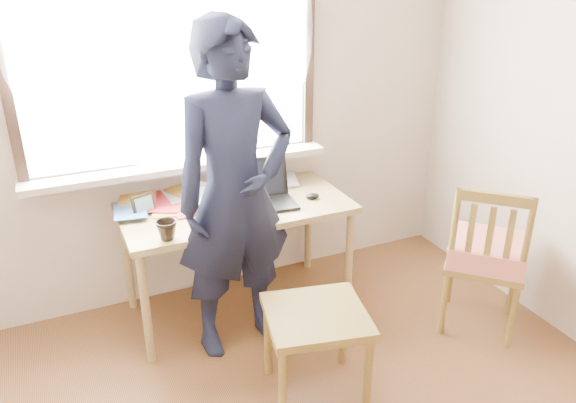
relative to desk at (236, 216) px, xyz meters
name	(u,v)px	position (x,y,z in m)	size (l,w,h in m)	color
room_shell	(354,116)	(-0.07, -1.43, 0.98)	(3.52, 4.02, 2.61)	#BDAC98
desk	(236,216)	(0.00, 0.00, 0.00)	(1.36, 0.68, 0.73)	olive
laptop	(262,193)	(0.16, -0.03, 0.13)	(0.39, 0.33, 0.25)	black
mug_white	(199,192)	(-0.17, 0.17, 0.13)	(0.13, 0.13, 0.10)	white
mug_dark	(167,230)	(-0.47, -0.27, 0.13)	(0.11, 0.11, 0.10)	black
mouse	(312,196)	(0.47, -0.10, 0.09)	(0.09, 0.06, 0.03)	black
desk_clutter	(155,202)	(-0.44, 0.19, 0.10)	(0.74, 0.53, 0.05)	white
book_a	(165,197)	(-0.37, 0.26, 0.09)	(0.21, 0.29, 0.03)	white
book_b	(268,181)	(0.32, 0.27, 0.09)	(0.19, 0.26, 0.02)	white
picture_frame	(143,205)	(-0.53, 0.10, 0.13)	(0.14, 0.06, 0.11)	black
work_chair	(316,325)	(0.10, -0.89, -0.23)	(0.57, 0.56, 0.50)	brown
side_chair	(486,253)	(1.28, -0.77, -0.15)	(0.61, 0.61, 0.95)	brown
person	(235,195)	(-0.10, -0.30, 0.28)	(0.68, 0.44, 1.86)	black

